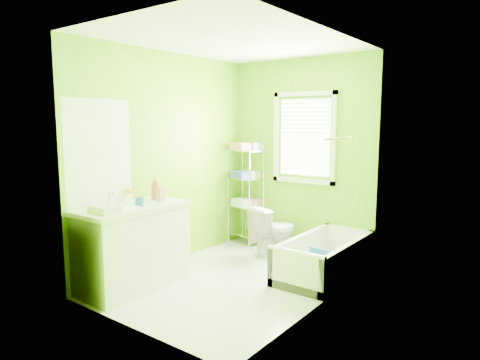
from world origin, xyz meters
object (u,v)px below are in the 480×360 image
Objects in this scene: bathtub at (323,263)px; vanity at (133,244)px; toilet at (274,230)px; wire_shelf_unit at (247,183)px.

vanity reaches higher than bathtub.
bathtub is at bearing 46.19° from vanity.
toilet is 1.96m from vanity.
bathtub is 2.16m from vanity.
wire_shelf_unit reaches higher than toilet.
bathtub is 1.76m from wire_shelf_unit.
wire_shelf_unit is (-0.63, 0.24, 0.55)m from toilet.
bathtub is 0.97× the size of wire_shelf_unit.
toilet reaches higher than bathtub.
vanity is (-1.48, -1.54, 0.33)m from bathtub.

